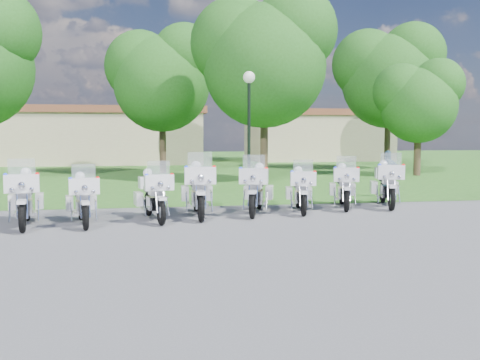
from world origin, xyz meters
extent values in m
plane|color=#5A5B60|center=(0.00, 0.00, 0.00)|extent=(100.00, 100.00, 0.00)
cube|color=#2C6520|center=(0.00, 27.00, 0.00)|extent=(100.00, 48.00, 0.01)
torus|color=black|center=(-5.33, -0.63, 0.34)|extent=(0.24, 0.71, 0.69)
torus|color=black|center=(-5.62, 1.10, 0.34)|extent=(0.24, 0.71, 0.69)
cube|color=white|center=(-5.33, -0.65, 0.70)|extent=(0.26, 0.48, 0.07)
cube|color=white|center=(-5.37, -0.40, 1.09)|extent=(0.77, 0.36, 0.41)
cube|color=silver|center=(-5.38, -0.34, 1.45)|extent=(0.59, 0.22, 0.39)
sphere|color=red|center=(-5.03, -0.41, 1.28)|extent=(0.09, 0.09, 0.09)
sphere|color=#1426E5|center=(-5.69, -0.51, 1.28)|extent=(0.09, 0.09, 0.09)
cube|color=silver|center=(-5.48, 0.26, 0.47)|extent=(0.44, 0.63, 0.35)
cube|color=white|center=(-5.44, 0.01, 0.83)|extent=(0.41, 0.58, 0.23)
cube|color=black|center=(-5.53, 0.56, 0.81)|extent=(0.45, 0.69, 0.12)
cube|color=white|center=(-5.28, 1.00, 0.52)|extent=(0.27, 0.56, 0.37)
cube|color=white|center=(-5.90, 0.90, 0.52)|extent=(0.27, 0.56, 0.37)
cube|color=white|center=(-5.62, 1.13, 0.95)|extent=(0.56, 0.49, 0.33)
sphere|color=white|center=(-5.62, 1.13, 1.22)|extent=(0.27, 0.27, 0.27)
torus|color=black|center=(-3.98, -0.54, 0.31)|extent=(0.24, 0.65, 0.63)
torus|color=black|center=(-4.29, 1.04, 0.31)|extent=(0.24, 0.65, 0.63)
cube|color=white|center=(-3.98, -0.56, 0.64)|extent=(0.25, 0.44, 0.07)
cube|color=white|center=(-4.03, -0.33, 0.99)|extent=(0.71, 0.35, 0.38)
cube|color=silver|center=(-4.04, -0.27, 1.32)|extent=(0.54, 0.21, 0.36)
sphere|color=red|center=(-3.72, -0.33, 1.17)|extent=(0.09, 0.09, 0.09)
sphere|color=#1426E5|center=(-4.31, -0.44, 1.17)|extent=(0.09, 0.09, 0.09)
cube|color=silver|center=(-4.14, 0.26, 0.43)|extent=(0.42, 0.58, 0.32)
cube|color=white|center=(-4.10, 0.04, 0.76)|extent=(0.39, 0.54, 0.21)
cube|color=black|center=(-4.20, 0.54, 0.74)|extent=(0.43, 0.64, 0.11)
cube|color=white|center=(-3.98, 0.95, 0.47)|extent=(0.26, 0.52, 0.34)
cube|color=white|center=(-4.54, 0.84, 0.47)|extent=(0.26, 0.52, 0.34)
cube|color=white|center=(-4.30, 1.06, 0.87)|extent=(0.52, 0.46, 0.30)
sphere|color=white|center=(-4.30, 1.06, 1.12)|extent=(0.25, 0.25, 0.25)
torus|color=black|center=(-2.27, -0.16, 0.32)|extent=(0.25, 0.66, 0.65)
torus|color=black|center=(-2.59, 1.46, 0.32)|extent=(0.25, 0.66, 0.65)
cube|color=white|center=(-2.27, -0.18, 0.66)|extent=(0.25, 0.45, 0.07)
cube|color=white|center=(-2.31, 0.06, 1.02)|extent=(0.73, 0.36, 0.39)
cube|color=silver|center=(-2.32, 0.12, 1.36)|extent=(0.56, 0.22, 0.36)
sphere|color=red|center=(-2.00, 0.06, 1.20)|extent=(0.09, 0.09, 0.09)
sphere|color=#1426E5|center=(-2.61, -0.05, 1.20)|extent=(0.09, 0.09, 0.09)
cube|color=silver|center=(-2.43, 0.67, 0.44)|extent=(0.43, 0.60, 0.33)
cube|color=white|center=(-2.39, 0.44, 0.78)|extent=(0.40, 0.56, 0.21)
cube|color=black|center=(-2.49, 0.96, 0.76)|extent=(0.44, 0.65, 0.12)
cube|color=white|center=(-2.27, 1.38, 0.49)|extent=(0.27, 0.53, 0.35)
cube|color=white|center=(-2.85, 1.26, 0.49)|extent=(0.27, 0.53, 0.35)
cube|color=white|center=(-2.59, 1.49, 0.89)|extent=(0.53, 0.47, 0.31)
sphere|color=white|center=(-2.59, 1.49, 1.15)|extent=(0.25, 0.25, 0.25)
torus|color=black|center=(-1.29, 0.16, 0.36)|extent=(0.15, 0.73, 0.73)
torus|color=black|center=(-1.26, 2.01, 0.36)|extent=(0.15, 0.73, 0.73)
cube|color=white|center=(-1.29, 0.13, 0.74)|extent=(0.20, 0.48, 0.08)
cube|color=white|center=(-1.28, 0.41, 1.15)|extent=(0.79, 0.28, 0.44)
cube|color=silver|center=(-1.28, 0.47, 1.53)|extent=(0.61, 0.14, 0.41)
sphere|color=red|center=(-0.93, 0.34, 1.36)|extent=(0.10, 0.10, 0.10)
sphere|color=#1426E5|center=(-1.63, 0.35, 1.36)|extent=(0.10, 0.10, 0.10)
cube|color=silver|center=(-1.27, 1.11, 0.49)|extent=(0.38, 0.62, 0.37)
cube|color=white|center=(-1.28, 0.84, 0.87)|extent=(0.36, 0.57, 0.24)
cube|color=black|center=(-1.27, 1.43, 0.85)|extent=(0.38, 0.68, 0.13)
cube|color=white|center=(-0.93, 1.84, 0.55)|extent=(0.21, 0.57, 0.39)
cube|color=white|center=(-1.59, 1.85, 0.55)|extent=(0.21, 0.57, 0.39)
cube|color=white|center=(-1.26, 2.05, 1.01)|extent=(0.53, 0.45, 0.35)
sphere|color=white|center=(-1.26, 2.05, 1.29)|extent=(0.28, 0.28, 0.28)
torus|color=black|center=(0.08, 0.47, 0.34)|extent=(0.33, 0.70, 0.70)
torus|color=black|center=(0.59, 2.16, 0.34)|extent=(0.33, 0.70, 0.70)
cube|color=white|center=(0.07, 0.45, 0.71)|extent=(0.31, 0.49, 0.07)
cube|color=white|center=(0.14, 0.70, 1.09)|extent=(0.79, 0.46, 0.42)
cube|color=silver|center=(0.16, 0.76, 1.45)|extent=(0.59, 0.29, 0.39)
sphere|color=red|center=(0.44, 0.55, 1.29)|extent=(0.09, 0.09, 0.09)
sphere|color=#1426E5|center=(-0.19, 0.74, 1.29)|extent=(0.09, 0.09, 0.09)
cube|color=silver|center=(0.34, 1.34, 0.47)|extent=(0.51, 0.66, 0.35)
cube|color=white|center=(0.27, 1.10, 0.83)|extent=(0.47, 0.61, 0.23)
cube|color=black|center=(0.43, 1.64, 0.81)|extent=(0.52, 0.72, 0.12)
cube|color=white|center=(0.84, 1.92, 0.52)|extent=(0.34, 0.57, 0.37)
cube|color=white|center=(0.24, 2.10, 0.52)|extent=(0.34, 0.57, 0.37)
cube|color=white|center=(0.60, 2.19, 0.96)|extent=(0.60, 0.54, 0.33)
sphere|color=white|center=(0.60, 2.19, 1.23)|extent=(0.27, 0.27, 0.27)
torus|color=black|center=(1.49, 0.64, 0.31)|extent=(0.23, 0.65, 0.63)
torus|color=black|center=(1.77, 2.22, 0.31)|extent=(0.23, 0.65, 0.63)
cube|color=white|center=(1.49, 0.62, 0.64)|extent=(0.24, 0.44, 0.07)
cube|color=white|center=(1.53, 0.85, 0.99)|extent=(0.71, 0.34, 0.38)
cube|color=silver|center=(1.54, 0.91, 1.33)|extent=(0.54, 0.21, 0.36)
sphere|color=red|center=(1.82, 0.74, 1.18)|extent=(0.09, 0.09, 0.09)
sphere|color=#1426E5|center=(1.22, 0.85, 1.18)|extent=(0.09, 0.09, 0.09)
cube|color=silver|center=(1.63, 1.45, 0.43)|extent=(0.41, 0.58, 0.32)
cube|color=white|center=(1.59, 1.23, 0.76)|extent=(0.39, 0.54, 0.21)
cube|color=black|center=(1.68, 1.73, 0.74)|extent=(0.42, 0.64, 0.11)
cube|color=white|center=(2.03, 2.03, 0.47)|extent=(0.25, 0.52, 0.34)
cube|color=white|center=(1.47, 2.13, 0.47)|extent=(0.25, 0.52, 0.34)
cube|color=white|center=(1.78, 2.25, 0.87)|extent=(0.51, 0.45, 0.30)
sphere|color=white|center=(1.78, 2.25, 1.12)|extent=(0.25, 0.25, 0.25)
torus|color=black|center=(2.91, 1.24, 0.33)|extent=(0.30, 0.67, 0.66)
torus|color=black|center=(3.35, 2.85, 0.33)|extent=(0.30, 0.67, 0.66)
cube|color=white|center=(2.90, 1.22, 0.67)|extent=(0.29, 0.47, 0.07)
cube|color=white|center=(2.97, 1.45, 1.04)|extent=(0.75, 0.42, 0.39)
cube|color=silver|center=(2.98, 1.51, 1.38)|extent=(0.56, 0.26, 0.37)
sphere|color=red|center=(3.26, 1.31, 1.22)|extent=(0.09, 0.09, 0.09)
sphere|color=#1426E5|center=(2.65, 1.48, 1.22)|extent=(0.09, 0.09, 0.09)
cube|color=silver|center=(3.13, 2.06, 0.44)|extent=(0.47, 0.62, 0.34)
cube|color=white|center=(3.07, 1.84, 0.79)|extent=(0.44, 0.58, 0.22)
cube|color=black|center=(3.21, 2.35, 0.77)|extent=(0.49, 0.68, 0.12)
cube|color=white|center=(3.60, 2.63, 0.49)|extent=(0.31, 0.54, 0.36)
cube|color=white|center=(3.03, 2.79, 0.49)|extent=(0.31, 0.54, 0.36)
cube|color=white|center=(3.36, 2.88, 0.91)|extent=(0.56, 0.51, 0.32)
sphere|color=white|center=(3.36, 2.88, 1.16)|extent=(0.26, 0.26, 0.26)
torus|color=black|center=(4.25, 1.24, 0.34)|extent=(0.33, 0.71, 0.70)
torus|color=black|center=(4.75, 2.93, 0.34)|extent=(0.33, 0.71, 0.70)
cube|color=white|center=(4.25, 1.22, 0.71)|extent=(0.31, 0.49, 0.07)
cube|color=white|center=(4.32, 1.47, 1.09)|extent=(0.79, 0.45, 0.42)
cube|color=silver|center=(4.34, 1.53, 1.45)|extent=(0.59, 0.28, 0.39)
sphere|color=red|center=(4.62, 1.31, 1.29)|extent=(0.09, 0.09, 0.09)
sphere|color=#1426E5|center=(3.98, 1.50, 1.29)|extent=(0.09, 0.09, 0.09)
cube|color=silver|center=(4.51, 2.11, 0.47)|extent=(0.50, 0.66, 0.35)
cube|color=white|center=(4.44, 1.87, 0.83)|extent=(0.47, 0.61, 0.23)
cube|color=black|center=(4.60, 2.40, 0.81)|extent=(0.52, 0.72, 0.12)
cube|color=white|center=(5.01, 2.70, 0.52)|extent=(0.33, 0.57, 0.37)
cube|color=white|center=(4.41, 2.87, 0.52)|extent=(0.33, 0.57, 0.37)
cube|color=white|center=(4.76, 2.96, 0.96)|extent=(0.60, 0.54, 0.33)
sphere|color=white|center=(4.76, 2.96, 1.23)|extent=(0.27, 0.27, 0.27)
cylinder|color=black|center=(1.08, 6.60, 2.05)|extent=(0.12, 0.12, 4.11)
sphere|color=white|center=(1.08, 6.60, 4.26)|extent=(0.44, 0.44, 0.44)
cylinder|color=#38281C|center=(-1.92, 16.79, 1.79)|extent=(0.36, 0.36, 3.59)
sphere|color=#215818|center=(-1.92, 16.79, 4.89)|extent=(5.22, 5.22, 5.22)
sphere|color=#215818|center=(-3.06, 17.20, 5.87)|extent=(3.91, 3.91, 3.91)
sphere|color=#215818|center=(-0.69, 16.46, 6.36)|extent=(3.59, 3.59, 3.59)
cylinder|color=#38281C|center=(2.61, 11.15, 1.92)|extent=(0.36, 0.36, 3.85)
sphere|color=#215818|center=(2.61, 11.15, 5.25)|extent=(5.60, 5.60, 5.60)
sphere|color=#215818|center=(1.38, 11.59, 6.30)|extent=(4.20, 4.20, 4.20)
sphere|color=#215818|center=(3.92, 10.80, 6.82)|extent=(3.85, 3.85, 3.85)
cylinder|color=#38281C|center=(11.19, 13.07, 1.34)|extent=(0.36, 0.36, 2.67)
sphere|color=#215818|center=(11.19, 13.07, 3.64)|extent=(3.88, 3.88, 3.88)
sphere|color=#215818|center=(10.34, 13.38, 4.37)|extent=(2.91, 2.91, 2.91)
sphere|color=#215818|center=(12.10, 12.83, 4.73)|extent=(2.67, 2.67, 2.67)
cylinder|color=#38281C|center=(12.03, 18.57, 1.98)|extent=(0.36, 0.36, 3.96)
sphere|color=#215818|center=(12.03, 18.57, 5.40)|extent=(5.76, 5.76, 5.76)
sphere|color=#215818|center=(10.77, 19.02, 6.48)|extent=(4.32, 4.32, 4.32)
sphere|color=#215818|center=(13.38, 18.21, 7.02)|extent=(3.96, 3.96, 3.96)
cube|color=tan|center=(-6.00, 28.00, 1.80)|extent=(14.00, 8.00, 3.60)
cube|color=brown|center=(-6.00, 28.00, 3.85)|extent=(14.56, 8.32, 0.50)
cube|color=tan|center=(11.00, 30.00, 1.80)|extent=(11.00, 7.00, 3.60)
cube|color=brown|center=(11.00, 30.00, 3.85)|extent=(11.44, 7.28, 0.50)
imported|color=#315975|center=(5.62, 4.47, 0.80)|extent=(1.02, 0.73, 1.60)
camera|label=1|loc=(-2.44, -12.98, 2.21)|focal=40.00mm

